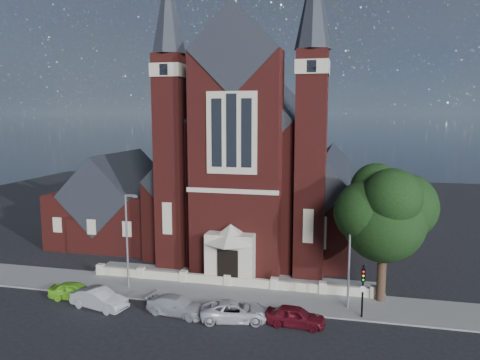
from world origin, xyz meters
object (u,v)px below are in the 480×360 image
object	(u,v)px
parish_hall	(119,206)
car_lime_van	(75,291)
street_tree	(386,216)
traffic_signal	(363,285)
church	(263,169)
car_silver_a	(99,299)
car_dark_red	(295,316)
street_lamp_left	(128,236)
street_lamp_right	(351,250)
car_white_suv	(235,311)
car_silver_b	(177,306)

from	to	relation	value
parish_hall	car_lime_van	distance (m)	17.91
street_tree	traffic_signal	size ratio (longest dim) A/B	2.67
street_tree	church	bearing A→B (deg)	126.17
car_silver_a	car_dark_red	xyz separation A→B (m)	(14.80, 0.40, -0.05)
street_lamp_left	car_lime_van	bearing A→B (deg)	-138.26
parish_hall	car_silver_a	size ratio (longest dim) A/B	2.65
street_tree	street_lamp_right	size ratio (longest dim) A/B	1.32
street_lamp_right	traffic_signal	size ratio (longest dim) A/B	2.02
car_silver_a	street_lamp_right	bearing A→B (deg)	-64.66
car_silver_a	parish_hall	bearing A→B (deg)	35.53
church	street_lamp_left	size ratio (longest dim) A/B	4.31
car_white_suv	church	bearing A→B (deg)	-6.24
traffic_signal	car_white_suv	bearing A→B (deg)	-165.51
car_silver_b	car_dark_red	distance (m)	8.70
car_lime_van	car_silver_b	bearing A→B (deg)	-102.70
street_lamp_right	street_tree	bearing A→B (deg)	34.26
street_tree	street_lamp_left	size ratio (longest dim) A/B	1.32
street_lamp_right	car_white_suv	xyz separation A→B (m)	(-7.88, -3.85, -3.90)
street_lamp_left	car_white_suv	xyz separation A→B (m)	(10.12, -3.85, -3.90)
parish_hall	street_lamp_right	world-z (taller)	parish_hall
street_lamp_right	car_lime_van	xyz separation A→B (m)	(-21.29, -2.93, -3.92)
church	car_dark_red	xyz separation A→B (m)	(6.48, -22.70, -7.48)
traffic_signal	car_silver_b	distance (m)	13.55
traffic_signal	car_dark_red	size ratio (longest dim) A/B	0.97
traffic_signal	church	bearing A→B (deg)	118.20
car_lime_van	car_dark_red	world-z (taller)	car_dark_red
car_lime_van	car_white_suv	distance (m)	13.44
street_lamp_right	car_white_suv	bearing A→B (deg)	-153.99
traffic_signal	street_lamp_left	bearing A→B (deg)	175.24
church	car_dark_red	world-z (taller)	church
parish_hall	car_white_suv	bearing A→B (deg)	-44.42
car_silver_b	street_tree	bearing A→B (deg)	-60.47
street_tree	car_silver_a	bearing A→B (deg)	-164.34
church	car_white_suv	xyz separation A→B (m)	(2.21, -22.79, -7.49)
street_lamp_left	traffic_signal	size ratio (longest dim) A/B	2.02
parish_hall	street_tree	size ratio (longest dim) A/B	1.14
street_lamp_left	car_silver_b	bearing A→B (deg)	-34.04
car_white_suv	car_silver_b	bearing A→B (deg)	78.20
car_silver_a	car_dark_red	world-z (taller)	car_silver_a
street_tree	car_silver_a	size ratio (longest dim) A/B	2.33
traffic_signal	car_lime_van	size ratio (longest dim) A/B	1.00
church	car_silver_b	world-z (taller)	church
parish_hall	street_tree	distance (m)	31.27
parish_hall	car_silver_a	distance (m)	19.98
traffic_signal	car_white_suv	distance (m)	9.27
street_lamp_right	car_dark_red	distance (m)	6.50
parish_hall	car_silver_a	xyz separation A→B (m)	(7.68, -18.16, -3.25)
street_lamp_left	traffic_signal	bearing A→B (deg)	-4.76
traffic_signal	car_dark_red	world-z (taller)	traffic_signal
parish_hall	car_silver_a	world-z (taller)	parish_hall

